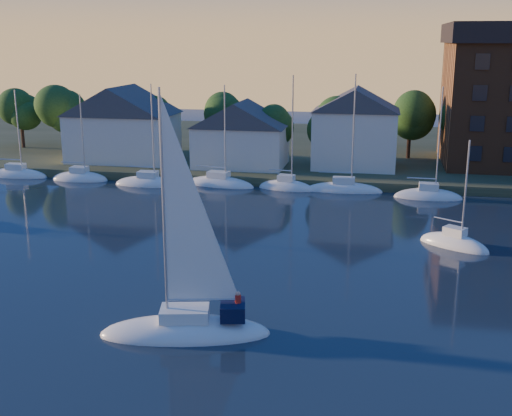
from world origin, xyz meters
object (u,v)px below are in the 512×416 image
(hero_sailboat, at_px, (188,324))
(drifting_sailboat_right, at_px, (454,245))
(clubhouse_centre, at_px, (241,133))
(clubhouse_east, at_px, (355,127))
(clubhouse_west, at_px, (123,122))

(hero_sailboat, distance_m, drifting_sailboat_right, 25.80)
(clubhouse_centre, bearing_deg, clubhouse_east, 8.13)
(clubhouse_west, xyz_separation_m, hero_sailboat, (22.89, -46.31, -5.31))
(clubhouse_west, bearing_deg, clubhouse_centre, -3.58)
(drifting_sailboat_right, bearing_deg, clubhouse_centre, 164.94)
(clubhouse_centre, relative_size, clubhouse_east, 1.10)
(clubhouse_east, xyz_separation_m, hero_sailboat, (-7.11, -47.31, -5.38))
(clubhouse_centre, distance_m, clubhouse_east, 14.17)
(clubhouse_centre, xyz_separation_m, hero_sailboat, (6.89, -45.31, -4.51))
(clubhouse_west, xyz_separation_m, clubhouse_east, (30.00, 1.00, 0.07))
(clubhouse_centre, distance_m, hero_sailboat, 46.05)
(clubhouse_east, distance_m, hero_sailboat, 48.14)
(clubhouse_west, distance_m, drifting_sailboat_right, 47.95)
(clubhouse_centre, height_order, clubhouse_east, clubhouse_east)
(clubhouse_centre, distance_m, drifting_sailboat_right, 35.08)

